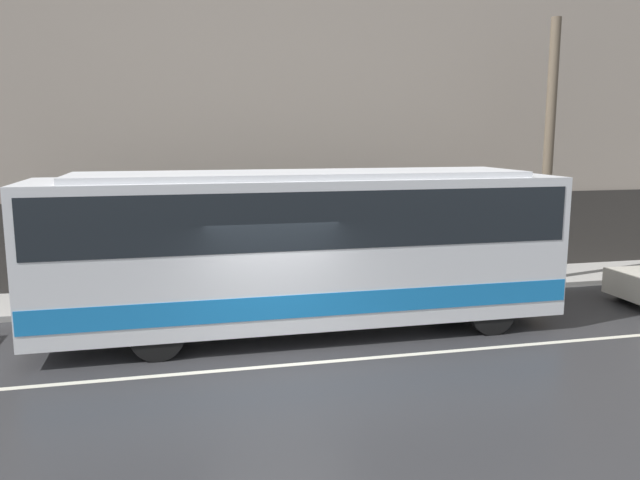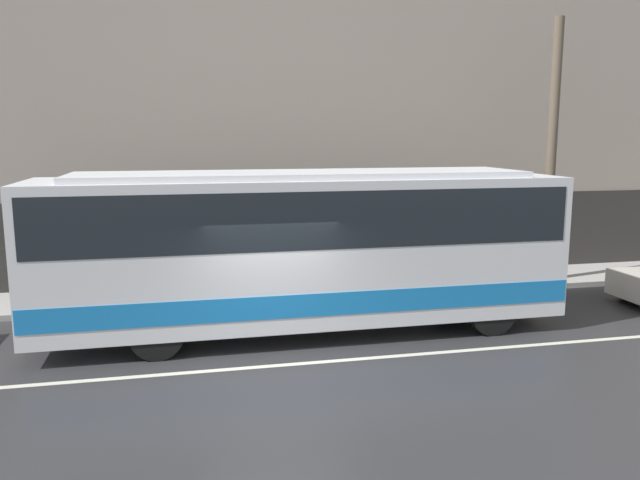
# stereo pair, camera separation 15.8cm
# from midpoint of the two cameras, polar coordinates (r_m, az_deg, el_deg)

# --- Properties ---
(ground_plane) EXTENTS (60.00, 60.00, 0.00)m
(ground_plane) POSITION_cam_midpoint_polar(r_m,az_deg,el_deg) (11.49, -4.06, -11.40)
(ground_plane) COLOR #2D2D30
(sidewalk) EXTENTS (60.00, 2.24, 0.14)m
(sidewalk) POSITION_cam_midpoint_polar(r_m,az_deg,el_deg) (16.32, -6.95, -4.83)
(sidewalk) COLOR #A09E99
(sidewalk) RESTS_ON ground_plane
(building_facade) EXTENTS (60.00, 0.35, 9.67)m
(building_facade) POSITION_cam_midpoint_polar(r_m,az_deg,el_deg) (17.08, -7.75, 11.34)
(building_facade) COLOR gray
(building_facade) RESTS_ON ground_plane
(lane_stripe) EXTENTS (54.00, 0.14, 0.01)m
(lane_stripe) POSITION_cam_midpoint_polar(r_m,az_deg,el_deg) (11.49, -4.06, -11.38)
(lane_stripe) COLOR beige
(lane_stripe) RESTS_ON ground_plane
(transit_bus) EXTENTS (10.76, 2.49, 3.37)m
(transit_bus) POSITION_cam_midpoint_polar(r_m,az_deg,el_deg) (12.93, -1.85, -0.26)
(transit_bus) COLOR silver
(transit_bus) RESTS_ON ground_plane
(utility_pole_near) EXTENTS (0.27, 0.27, 7.01)m
(utility_pole_near) POSITION_cam_midpoint_polar(r_m,az_deg,el_deg) (18.04, 19.92, 7.53)
(utility_pole_near) COLOR brown
(utility_pole_near) RESTS_ON sidewalk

